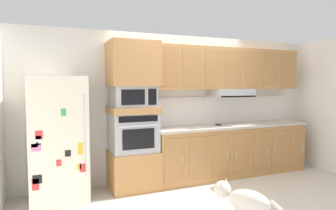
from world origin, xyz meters
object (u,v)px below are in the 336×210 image
(microwave, at_px, (133,96))
(dog, at_px, (243,200))
(built_in_oven, at_px, (133,132))
(screwdriver, at_px, (219,124))
(refrigerator, at_px, (58,139))

(microwave, height_order, dog, microwave)
(built_in_oven, relative_size, microwave, 1.09)
(microwave, xyz_separation_m, screwdriver, (1.58, 0.02, -0.53))
(built_in_oven, xyz_separation_m, microwave, (0.00, -0.00, 0.56))
(dog, bearing_deg, microwave, -8.55)
(built_in_oven, xyz_separation_m, dog, (0.76, -1.77, -0.55))
(refrigerator, bearing_deg, dog, -42.39)
(microwave, bearing_deg, screwdriver, 0.68)
(built_in_oven, distance_m, screwdriver, 1.58)
(refrigerator, relative_size, screwdriver, 10.47)
(built_in_oven, bearing_deg, screwdriver, 0.68)
(built_in_oven, bearing_deg, dog, -66.67)
(microwave, distance_m, screwdriver, 1.66)
(screwdriver, distance_m, dog, 2.05)
(dog, bearing_deg, built_in_oven, -8.55)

